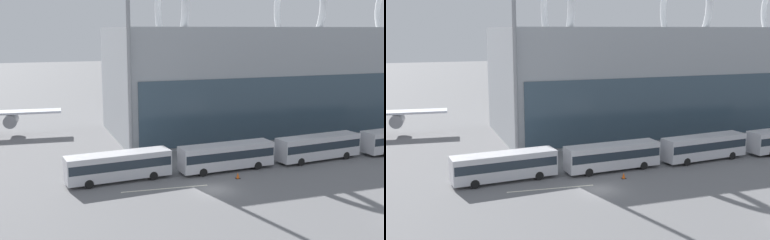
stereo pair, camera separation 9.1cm
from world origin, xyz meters
The scene contains 8 objects.
ground_plane centered at (0.00, 0.00, 0.00)m, with size 440.00×440.00×0.00m, color slate.
airliner_at_gate_far centered at (15.47, 43.38, 5.17)m, with size 37.81×35.20×15.79m.
shuttle_bus_0 centered at (-9.00, 6.45, 1.93)m, with size 12.17×3.76×3.29m.
shuttle_bus_1 centered at (4.30, 6.31, 1.93)m, with size 12.13×3.49×3.29m.
shuttle_bus_2 centered at (17.61, 6.55, 1.93)m, with size 12.19×3.87×3.29m.
floodlight_mast centered at (-5.32, 16.58, 20.05)m, with size 2.46×2.46×31.87m.
lane_stripe_1 centered at (-4.81, 2.08, 0.00)m, with size 9.60×0.25×0.01m, color silver.
traffic_cone_0 centered at (4.22, 2.76, 0.34)m, with size 0.54×0.54×0.71m.
Camera 2 is at (-18.73, -46.10, 17.08)m, focal length 45.00 mm.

